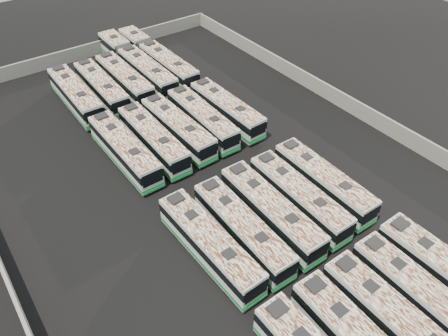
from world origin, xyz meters
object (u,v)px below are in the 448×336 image
at_px(bus_midfront_center, 271,212).
at_px(bus_back_left, 102,88).
at_px(bus_midfront_far_left, 210,245).
at_px(bus_midfront_right, 299,197).
at_px(bus_front_right, 422,298).
at_px(bus_midfront_far_right, 323,182).
at_px(bus_midback_center, 178,128).
at_px(bus_midback_right, 202,119).
at_px(bus_back_far_left, 76,95).
at_px(bus_midback_far_left, 125,150).
at_px(bus_midback_far_right, 227,109).
at_px(bus_midback_left, 153,139).
at_px(bus_back_far_right, 157,58).
at_px(bus_back_center, 125,80).
at_px(bus_back_right, 136,63).
at_px(bus_front_center, 396,324).
at_px(bus_midfront_left, 242,229).

distance_m(bus_midfront_center, bus_back_left, 31.64).
distance_m(bus_midfront_far_left, bus_midfront_right, 10.69).
bearing_deg(bus_midfront_center, bus_front_right, -74.63).
distance_m(bus_midfront_far_right, bus_midback_center, 18.52).
relative_size(bus_midback_right, bus_back_far_left, 0.96).
height_order(bus_midback_far_left, bus_midback_far_right, bus_midback_far_left).
distance_m(bus_midback_left, bus_back_far_right, 20.78).
distance_m(bus_midback_center, bus_back_far_right, 19.07).
height_order(bus_midfront_center, bus_midfront_far_right, bus_midfront_center).
relative_size(bus_midback_center, bus_back_center, 0.98).
relative_size(bus_midfront_right, bus_midback_right, 1.00).
xyz_separation_m(bus_midfront_center, bus_midback_center, (0.03, 17.13, -0.04)).
distance_m(bus_midfront_center, bus_midback_far_left, 18.47).
distance_m(bus_back_far_left, bus_back_center, 7.15).
relative_size(bus_midback_far_left, bus_midback_right, 1.03).
bearing_deg(bus_midfront_far_right, bus_midfront_center, -178.45).
relative_size(bus_midfront_far_left, bus_back_far_left, 0.98).
height_order(bus_midback_far_right, bus_back_right, bus_back_right).
relative_size(bus_front_center, bus_front_right, 1.02).
height_order(bus_midback_right, bus_back_far_left, bus_back_far_left).
bearing_deg(bus_front_right, bus_midback_far_left, 109.81).
bearing_deg(bus_midfront_right, bus_midback_center, 102.92).
bearing_deg(bus_midfront_left, bus_back_far_right, 74.43).
bearing_deg(bus_back_left, bus_midback_far_right, -52.46).
bearing_deg(bus_midfront_right, bus_midfront_left, -178.67).
relative_size(bus_front_center, bus_midfront_far_left, 1.00).
distance_m(bus_midfront_far_right, bus_back_left, 33.15).
relative_size(bus_back_left, bus_back_right, 0.63).
bearing_deg(bus_front_center, bus_midfront_left, 104.05).
xyz_separation_m(bus_midfront_left, bus_midback_right, (7.10, 17.19, 0.00)).
bearing_deg(bus_midfront_left, bus_midback_far_left, 103.10).
xyz_separation_m(bus_midback_center, bus_midback_right, (3.51, -0.04, -0.01)).
distance_m(bus_back_far_left, bus_back_right, 11.28).
bearing_deg(bus_midback_far_right, bus_midback_center, 178.24).
bearing_deg(bus_back_far_left, bus_midback_left, -75.25).
height_order(bus_midfront_far_right, bus_back_far_right, bus_back_far_right).
distance_m(bus_front_center, bus_back_left, 46.09).
bearing_deg(bus_midback_far_right, bus_back_far_left, 133.76).
bearing_deg(bus_midfront_left, bus_back_right, 79.80).
relative_size(bus_midback_left, bus_back_right, 0.63).
bearing_deg(bus_midfront_far_left, bus_midback_right, 56.64).
height_order(bus_midfront_far_right, bus_back_right, bus_back_right).
xyz_separation_m(bus_front_center, bus_midback_right, (3.51, 31.60, -0.05)).
distance_m(bus_midback_far_left, bus_back_far_left, 14.49).
distance_m(bus_midback_far_left, bus_back_far_right, 22.77).
bearing_deg(bus_back_far_left, bus_midfront_center, -76.62).
relative_size(bus_midback_left, bus_back_far_right, 0.64).
xyz_separation_m(bus_midfront_far_left, bus_back_center, (7.12, 31.28, 0.04)).
distance_m(bus_midfront_center, bus_midback_left, 17.30).
distance_m(bus_midfront_far_left, bus_back_far_left, 31.40).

